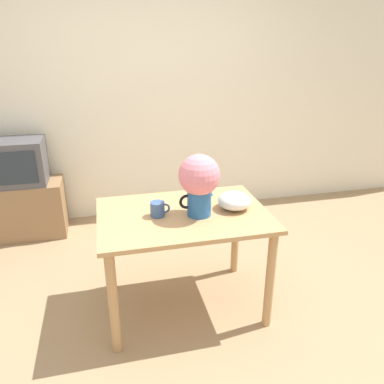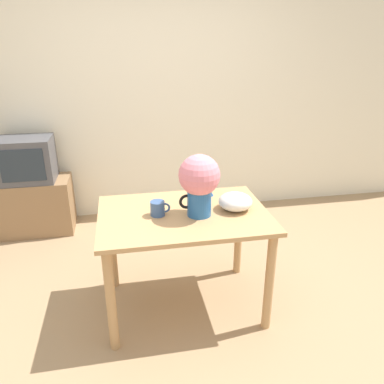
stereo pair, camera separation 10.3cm
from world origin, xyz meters
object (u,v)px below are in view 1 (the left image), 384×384
(flower_vase, at_px, (199,181))
(tv_set, at_px, (18,162))
(white_bowl, at_px, (234,201))
(coffee_mug, at_px, (158,209))

(flower_vase, bearing_deg, tv_set, 133.04)
(flower_vase, distance_m, white_bowl, 0.32)
(coffee_mug, bearing_deg, white_bowl, -0.60)
(flower_vase, xyz_separation_m, coffee_mug, (-0.27, 0.04, -0.19))
(flower_vase, height_order, tv_set, flower_vase)
(flower_vase, distance_m, coffee_mug, 0.33)
(white_bowl, bearing_deg, coffee_mug, 179.40)
(coffee_mug, relative_size, tv_set, 0.27)
(coffee_mug, bearing_deg, tv_set, 127.86)
(tv_set, bearing_deg, flower_vase, -46.96)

